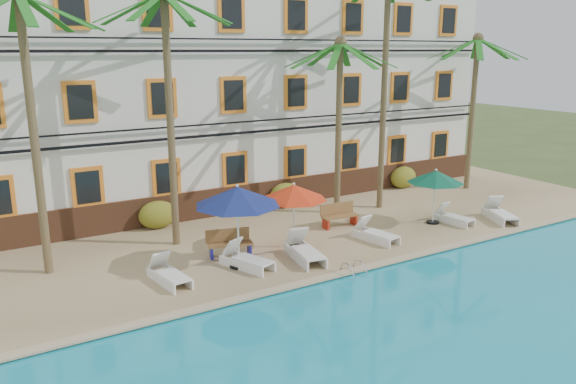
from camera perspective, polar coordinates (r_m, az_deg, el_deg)
ground at (r=19.47m, az=7.88°, el=-7.10°), size 100.00×100.00×0.00m
pool_deck at (r=23.29m, az=0.15°, el=-3.03°), size 30.00×12.00×0.25m
swimming_pool at (r=15.20m, az=25.24°, el=-14.44°), size 26.00×12.00×0.20m
pool_coping at (r=18.73m, az=9.65°, el=-7.13°), size 30.00×0.35×0.06m
hotel_building at (r=26.66m, az=-5.52°, el=10.61°), size 25.40×6.44×10.22m
palm_a at (r=18.16m, az=-24.79°, el=8.86°), size 4.61×4.61×8.58m
palm_b at (r=19.62m, az=-12.06°, el=10.58°), size 4.61×4.61×8.84m
palm_c at (r=23.40m, az=5.22°, el=9.25°), size 4.61×4.61×7.33m
palm_d at (r=24.35m, az=9.86°, el=12.93°), size 4.61×4.61×10.05m
palm_e at (r=29.03m, az=18.38°, el=9.86°), size 4.61×4.61×7.58m
shrub_left at (r=22.48m, az=-13.11°, el=-2.26°), size 1.50×0.90×1.10m
shrub_mid at (r=24.80m, az=-0.27°, el=-0.33°), size 1.50×0.90×1.10m
shrub_right at (r=28.88m, az=11.63°, el=1.48°), size 1.50×0.90×1.10m
umbrella_blue at (r=17.60m, az=-5.17°, el=-0.47°), size 2.75×2.75×2.74m
umbrella_red at (r=19.38m, az=0.59°, el=-0.04°), size 2.36×2.36×2.36m
umbrella_green at (r=22.94m, az=14.77°, el=1.49°), size 2.24×2.24×2.25m
lounger_a at (r=17.37m, az=-12.02°, el=-8.13°), size 0.87×1.86×0.85m
lounger_b at (r=18.15m, az=-4.28°, el=-6.81°), size 1.29×1.99×0.89m
lounger_c at (r=18.76m, az=1.68°, el=-5.97°), size 1.06×2.15×0.97m
lounger_d at (r=20.81m, az=8.79°, el=-4.17°), size 0.98×1.91×0.86m
lounger_e at (r=23.58m, az=16.39°, el=-2.44°), size 0.81×1.73×0.79m
lounger_f at (r=24.55m, az=20.73°, el=-2.03°), size 1.47×2.08×0.93m
bench_left at (r=19.16m, az=-5.92°, el=-5.11°), size 1.57×0.87×0.93m
bench_right at (r=22.26m, az=5.20°, el=-2.31°), size 1.53×0.59×0.93m
pool_ladder at (r=17.90m, az=6.66°, el=-8.17°), size 0.54×0.74×0.74m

